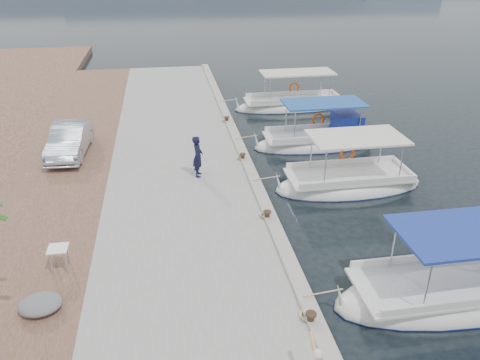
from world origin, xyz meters
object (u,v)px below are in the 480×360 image
object	(u,v)px
fisherman	(198,156)
fishing_caique_b	(456,294)
fishing_caique_d	(319,142)
fishing_caique_c	(348,184)
parked_car	(70,140)
fishing_caique_e	(293,106)

from	to	relation	value
fisherman	fishing_caique_b	bearing A→B (deg)	-131.46
fishing_caique_b	fishing_caique_d	bearing A→B (deg)	91.30
fishing_caique_b	fishing_caique_c	size ratio (longest dim) A/B	1.17
fisherman	parked_car	xyz separation A→B (m)	(-5.45, 3.17, -0.18)
fishing_caique_e	fisherman	bearing A→B (deg)	-124.58
fishing_caique_b	fishing_caique_e	bearing A→B (deg)	89.94
fishing_caique_d	fishing_caique_e	xyz separation A→B (m)	(0.28, 6.06, -0.07)
fishing_caique_b	fishing_caique_e	world-z (taller)	same
fishing_caique_b	parked_car	xyz separation A→B (m)	(-11.99, 11.17, 1.05)
fishing_caique_b	parked_car	world-z (taller)	fishing_caique_b
fishing_caique_d	parked_car	bearing A→B (deg)	-178.60
fishing_caique_c	fishing_caique_d	xyz separation A→B (m)	(0.25, 4.53, 0.07)
fishing_caique_e	fisherman	xyz separation A→B (m)	(-6.56, -9.52, 1.23)
fishing_caique_b	fisherman	xyz separation A→B (m)	(-6.54, 8.00, 1.23)
fishing_caique_d	fishing_caique_c	bearing A→B (deg)	-93.12
fishing_caique_c	fisherman	bearing A→B (deg)	169.94
fisherman	fishing_caique_e	bearing A→B (deg)	-25.34
fishing_caique_c	fishing_caique_e	distance (m)	10.60
fishing_caique_d	fisherman	distance (m)	7.26
fishing_caique_c	fishing_caique_d	size ratio (longest dim) A/B	0.96
fishing_caique_e	fishing_caique_d	bearing A→B (deg)	-92.65
fishing_caique_c	parked_car	xyz separation A→B (m)	(-11.49, 4.24, 1.05)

